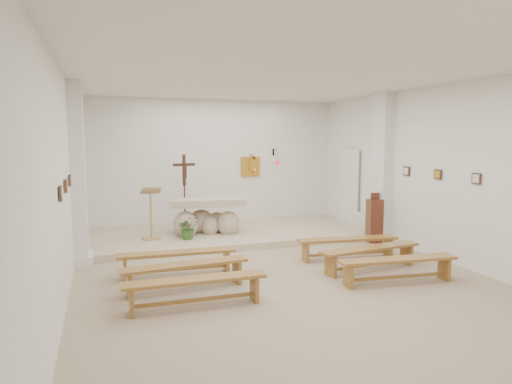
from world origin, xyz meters
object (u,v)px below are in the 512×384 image
object	(u,v)px
altar	(207,219)
lectern	(151,213)
crucifix_stand	(184,186)
bench_left_front	(177,257)
bench_left_second	(185,270)
bench_left_third	(195,286)
bench_right_third	(398,264)
bench_right_front	(348,243)
donation_pedestal	(374,220)
bench_right_second	(370,253)

from	to	relation	value
altar	lectern	bearing A→B (deg)	-162.96
crucifix_stand	bench_left_front	world-z (taller)	crucifix_stand
bench_left_front	bench_left_second	size ratio (longest dim) A/B	1.00
bench_left_third	bench_right_third	size ratio (longest dim) A/B	0.99
bench_right_front	bench_right_third	distance (m)	1.65
altar	crucifix_stand	xyz separation A→B (m)	(-0.42, 0.66, 0.74)
lectern	bench_right_front	world-z (taller)	lectern
lectern	bench_left_front	bearing A→B (deg)	-89.09
lectern	bench_right_front	bearing A→B (deg)	-37.71
donation_pedestal	bench_left_second	bearing A→B (deg)	-148.28
altar	bench_right_third	xyz separation A→B (m)	(2.30, -4.37, -0.18)
donation_pedestal	bench_right_front	world-z (taller)	donation_pedestal
bench_right_front	bench_right_second	bearing A→B (deg)	-83.45
bench_left_front	bench_left_third	size ratio (longest dim) A/B	1.01
donation_pedestal	bench_left_front	world-z (taller)	donation_pedestal
bench_left_second	bench_right_third	distance (m)	3.55
lectern	bench_right_second	bearing A→B (deg)	-45.68
bench_right_second	bench_right_third	bearing A→B (deg)	-97.64
altar	bench_left_front	size ratio (longest dim) A/B	0.89
bench_left_front	lectern	bearing A→B (deg)	97.15
lectern	bench_right_front	xyz separation A→B (m)	(3.64, -2.48, -0.43)
lectern	bench_left_third	xyz separation A→B (m)	(0.19, -4.14, -0.43)
crucifix_stand	donation_pedestal	size ratio (longest dim) A/B	1.61
altar	bench_right_front	world-z (taller)	altar
bench_right_second	bench_right_third	distance (m)	0.83
bench_right_third	donation_pedestal	bearing A→B (deg)	69.46
lectern	bench_left_front	size ratio (longest dim) A/B	0.59
donation_pedestal	bench_left_third	distance (m)	5.59
donation_pedestal	bench_left_third	bearing A→B (deg)	-140.41
crucifix_stand	bench_right_second	world-z (taller)	crucifix_stand
donation_pedestal	bench_left_second	xyz separation A→B (m)	(-4.83, -1.98, -0.19)
bench_right_second	bench_left_third	xyz separation A→B (m)	(-3.45, -0.83, 0.00)
altar	bench_right_third	world-z (taller)	altar
bench_right_front	bench_left_second	distance (m)	3.55
bench_right_front	lectern	bearing A→B (deg)	152.25
bench_right_front	bench_right_second	distance (m)	0.83
bench_left_second	bench_left_third	distance (m)	0.83
crucifix_stand	bench_right_third	bearing A→B (deg)	-72.11
bench_left_second	bench_right_second	xyz separation A→B (m)	(3.45, 0.00, 0.00)
bench_left_second	bench_right_second	bearing A→B (deg)	-5.29
altar	bench_right_third	size ratio (longest dim) A/B	0.89
crucifix_stand	bench_left_second	world-z (taller)	crucifix_stand
bench_right_front	donation_pedestal	bearing A→B (deg)	46.53
bench_right_front	bench_left_third	xyz separation A→B (m)	(-3.45, -1.65, 0.00)
donation_pedestal	bench_left_second	world-z (taller)	donation_pedestal
lectern	bench_left_third	bearing A→B (deg)	-90.81
altar	bench_right_front	distance (m)	3.57
crucifix_stand	bench_right_front	bearing A→B (deg)	-61.69
lectern	donation_pedestal	distance (m)	5.19
crucifix_stand	bench_right_front	world-z (taller)	crucifix_stand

